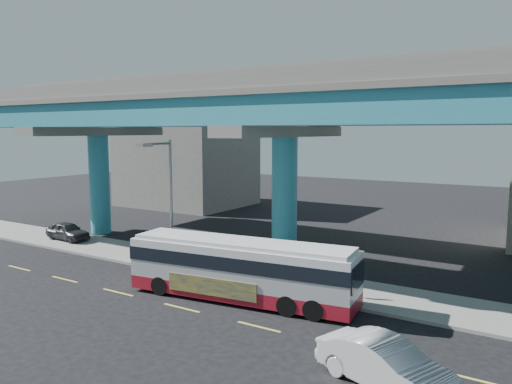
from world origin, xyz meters
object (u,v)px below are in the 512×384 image
Objects in this scene: stop_sign at (314,257)px; transit_bus at (241,268)px; sedan at (385,364)px; parked_car at (68,231)px; street_lamp at (164,186)px.

transit_bus is at bearing -150.10° from stop_sign.
sedan is 26.35m from parked_car.
transit_bus reaches higher than stop_sign.
street_lamp is 2.91× the size of stop_sign.
parked_car is at bearing 91.43° from sedan.
sedan is (8.10, -4.22, -0.79)m from transit_bus.
transit_bus is 2.99× the size of parked_car.
parked_car is at bearing 169.14° from street_lamp.
transit_bus is 3.45m from stop_sign.
stop_sign is at bearing 59.05° from sedan.
stop_sign is (2.65, 2.18, 0.38)m from transit_bus.
transit_bus is 2.34× the size of sedan.
sedan is 1.92× the size of stop_sign.
sedan is at bearing -21.99° from street_lamp.
street_lamp is (-5.96, 1.46, 3.29)m from transit_bus.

